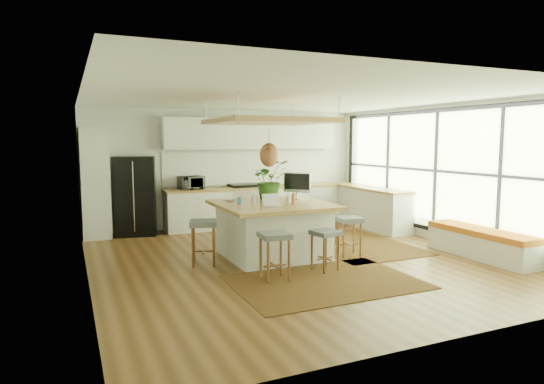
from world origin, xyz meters
name	(u,v)px	position (x,y,z in m)	size (l,w,h in m)	color
floor	(295,259)	(0.00, 0.00, 0.00)	(7.00, 7.00, 0.00)	#523417
ceiling	(296,97)	(0.00, 0.00, 2.70)	(7.00, 7.00, 0.00)	white
wall_back	(228,168)	(0.00, 3.50, 1.35)	(6.50, 6.50, 0.00)	silver
wall_front	(456,207)	(0.00, -3.50, 1.35)	(6.50, 6.50, 0.00)	silver
wall_left	(84,187)	(-3.25, 0.00, 1.35)	(7.00, 7.00, 0.00)	silver
wall_right	(445,174)	(3.25, 0.00, 1.35)	(7.00, 7.00, 0.00)	silver
window_wall	(444,171)	(3.22, 0.00, 1.40)	(0.10, 6.20, 2.60)	black
pantry	(95,184)	(-2.95, 3.18, 1.12)	(0.55, 0.60, 2.25)	silver
back_counter_base	(255,207)	(0.55, 3.18, 0.44)	(4.20, 0.60, 0.88)	silver
back_counter_top	(255,188)	(0.55, 3.18, 0.90)	(4.24, 0.64, 0.05)	olive
backsplash	(250,168)	(0.55, 3.48, 1.35)	(4.20, 0.02, 0.80)	white
upper_cabinets	(253,134)	(0.55, 3.32, 2.15)	(4.20, 0.34, 0.70)	silver
range	(245,205)	(0.30, 3.18, 0.50)	(0.76, 0.62, 1.00)	#A5A5AA
right_counter_base	(369,208)	(2.93, 2.00, 0.44)	(0.60, 2.50, 0.88)	silver
right_counter_top	(369,188)	(2.93, 2.00, 0.90)	(0.64, 2.54, 0.05)	olive
window_bench	(481,243)	(2.95, -1.20, 0.25)	(0.52, 2.00, 0.50)	silver
ceiling_panel	(269,137)	(-0.30, 0.40, 2.05)	(1.86, 1.86, 0.80)	olive
rug_near	(325,282)	(-0.19, -1.33, 0.01)	(2.60, 1.80, 0.01)	black
rug_right	(355,245)	(1.55, 0.50, 0.01)	(1.80, 2.60, 0.01)	black
fridge	(135,191)	(-2.17, 3.20, 0.93)	(0.83, 0.65, 1.66)	black
island	(272,230)	(-0.27, 0.33, 0.47)	(1.85, 1.85, 0.93)	olive
stool_near_left	(275,256)	(-0.80, -0.96, 0.35)	(0.41, 0.41, 0.69)	#505558
stool_near_right	(325,248)	(0.11, -0.82, 0.35)	(0.37, 0.37, 0.63)	#505558
stool_right_front	(349,236)	(0.96, -0.17, 0.35)	(0.40, 0.40, 0.68)	#505558
stool_right_back	(325,226)	(1.03, 0.76, 0.35)	(0.40, 0.40, 0.68)	#505558
stool_left_side	(204,243)	(-1.50, 0.27, 0.35)	(0.43, 0.43, 0.72)	#505558
laptop	(273,199)	(-0.43, -0.08, 1.05)	(0.29, 0.31, 0.22)	#A5A5AA
monitor	(297,185)	(0.36, 0.64, 1.19)	(0.53, 0.19, 0.49)	#A5A5AA
microwave	(191,181)	(-0.96, 3.20, 1.10)	(0.52, 0.29, 0.35)	#A5A5AA
island_plant	(270,184)	(-0.11, 0.80, 1.21)	(0.65, 0.73, 0.57)	#1E4C19
island_bowl	(230,200)	(-0.87, 0.80, 0.95)	(0.19, 0.19, 0.05)	white
island_bottle_0	(240,199)	(-0.82, 0.43, 1.03)	(0.07, 0.07, 0.19)	#367BD9
island_bottle_1	(254,200)	(-0.67, 0.18, 1.03)	(0.07, 0.07, 0.19)	silver
island_bottle_2	(293,199)	(-0.02, 0.03, 1.03)	(0.07, 0.07, 0.19)	#AE663A
island_bottle_3	(289,196)	(0.08, 0.38, 1.03)	(0.07, 0.07, 0.19)	white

